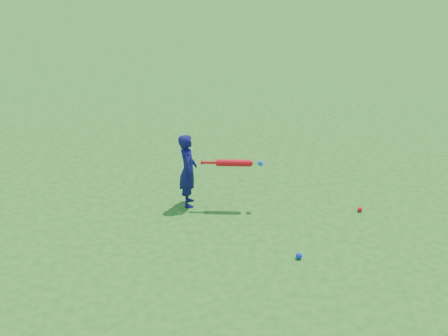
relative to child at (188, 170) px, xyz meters
name	(u,v)px	position (x,y,z in m)	size (l,w,h in m)	color
ground	(178,197)	(-0.20, 0.21, -0.52)	(80.00, 80.00, 0.00)	#226718
child	(188,170)	(0.00, 0.00, 0.00)	(0.38, 0.25, 1.05)	#11104E
ground_ball_red	(360,209)	(2.39, 0.06, -0.49)	(0.07, 0.07, 0.07)	red
ground_ball_blue	(299,256)	(1.53, -1.20, -0.49)	(0.08, 0.08, 0.08)	#0B25C4
bat_swing	(236,163)	(0.66, 0.00, 0.15)	(0.85, 0.14, 0.10)	red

